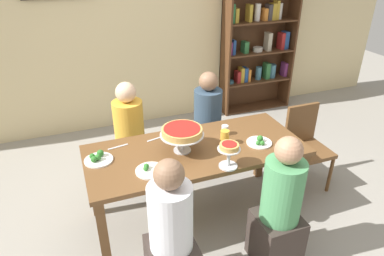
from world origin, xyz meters
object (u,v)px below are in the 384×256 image
Objects in this scene: salad_plate_near_diner at (259,142)px; water_glass_clear_near at (225,130)px; bookshelf at (258,37)px; diner_near_right at (279,213)px; personal_pizza_stand at (229,151)px; diner_far_right at (207,129)px; chair_head_east at (305,143)px; beer_glass_amber_tall at (225,137)px; diner_far_left at (131,143)px; deep_dish_pizza_stand at (182,132)px; salad_plate_spare at (151,170)px; cutlery_fork_near at (156,139)px; diner_near_left at (171,241)px; salad_plate_far_diner at (98,158)px; cutlery_knife_near at (118,147)px; dining_table at (196,157)px.

water_glass_clear_near is at bearing 129.57° from salad_plate_near_diner.
bookshelf reaches higher than diner_near_right.
diner_near_right reaches higher than personal_pizza_stand.
personal_pizza_stand is at bearing -14.67° from diner_far_right.
chair_head_east is 1.04m from beer_glass_amber_tall.
beer_glass_amber_tall is (0.12, 0.33, -0.08)m from personal_pizza_stand.
bookshelf is 1.92× the size of diner_far_right.
diner_far_right is (0.86, -0.01, 0.00)m from diner_far_left.
personal_pizza_stand is at bearing -53.48° from deep_dish_pizza_stand.
salad_plate_near_diner is 1.01m from salad_plate_spare.
diner_near_left is at bearing 66.49° from cutlery_fork_near.
salad_plate_near_diner is at bearing -10.79° from deep_dish_pizza_stand.
diner_near_right is 1.00m from deep_dish_pizza_stand.
diner_near_right is 5.14× the size of salad_plate_near_diner.
salad_plate_near_diner and salad_plate_far_diner have the same top height.
salad_plate_far_diner is (-0.36, 0.80, 0.27)m from diner_near_left.
diner_near_right reaches higher than salad_plate_near_diner.
diner_near_right is at bearing 110.67° from cutlery_fork_near.
cutlery_knife_near is at bearing 162.04° from salad_plate_near_diner.
diner_near_right and diner_far_right have the same top height.
deep_dish_pizza_stand is 1.66× the size of salad_plate_near_diner.
deep_dish_pizza_stand is 0.44m from personal_pizza_stand.
personal_pizza_stand is 2.30× the size of water_glass_clear_near.
cutlery_knife_near is (-1.04, -0.46, 0.25)m from diner_far_right.
diner_near_left reaches higher than salad_plate_far_diner.
salad_plate_near_diner is (1.01, 0.58, 0.27)m from diner_near_left.
salad_plate_spare is at bearing -134.99° from bookshelf.
bookshelf is 16.56× the size of beer_glass_amber_tall.
chair_head_east is 0.77m from salad_plate_near_diner.
cutlery_fork_near is at bearing 167.03° from water_glass_clear_near.
water_glass_clear_near is (-1.41, -1.87, -0.33)m from bookshelf.
water_glass_clear_near is at bearing 4.04° from diner_near_right.
salad_plate_far_diner is at bearing 173.38° from beer_glass_amber_tall.
water_glass_clear_near reaches higher than cutlery_knife_near.
salad_plate_far_diner is at bearing -0.44° from chair_head_east.
personal_pizza_stand is 0.49m from salad_plate_near_diner.
deep_dish_pizza_stand is 2.06× the size of cutlery_fork_near.
deep_dish_pizza_stand is at bearing -133.07° from bookshelf.
diner_far_right reaches higher than dining_table.
salad_plate_spare reaches higher than dining_table.
salad_plate_near_diner is 0.31m from beer_glass_amber_tall.
cutlery_fork_near is (-0.83, 0.40, -0.01)m from salad_plate_near_diner.
deep_dish_pizza_stand is 1.58× the size of salad_plate_spare.
diner_near_left is 0.92m from salad_plate_far_diner.
deep_dish_pizza_stand is at bearing -37.26° from diner_far_right.
diner_far_right is 1.66m from diner_near_left.
diner_far_left is at bearing -90.34° from diner_far_right.
dining_table is 0.41m from cutlery_fork_near.
diner_far_right reaches higher than beer_glass_amber_tall.
diner_far_left is (-2.19, -1.29, -0.62)m from bookshelf.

